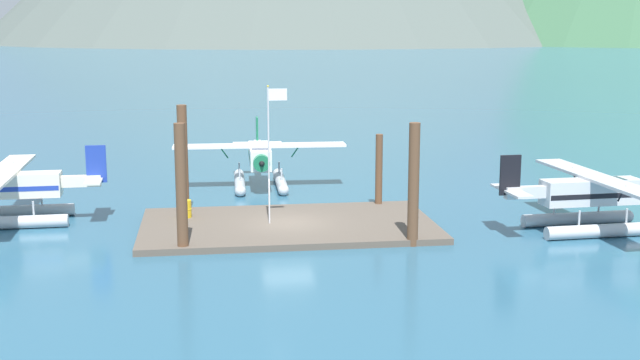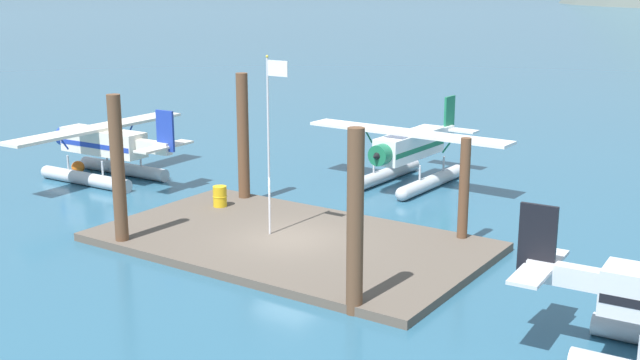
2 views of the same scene
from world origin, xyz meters
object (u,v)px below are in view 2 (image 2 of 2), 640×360
Objects in this scene: flagpole at (271,127)px; seaplane_cream_port_fwd at (103,149)px; mooring_buoy at (78,167)px; fuel_drum at (220,196)px; seaplane_white_bow_centre at (409,153)px.

seaplane_cream_port_fwd is at bearing 166.63° from flagpole.
flagpole is at bearing -13.37° from seaplane_cream_port_fwd.
seaplane_cream_port_fwd is at bearing -4.09° from mooring_buoy.
fuel_drum is at bearing -8.08° from seaplane_cream_port_fwd.
fuel_drum is 9.86m from seaplane_white_bow_centre.
seaplane_white_bow_centre reaches higher than fuel_drum.
seaplane_cream_port_fwd is 15.00m from seaplane_white_bow_centre.
flagpole is 0.64× the size of seaplane_cream_port_fwd.
seaplane_cream_port_fwd is (-12.78, 3.04, -2.84)m from flagpole.
fuel_drum is at bearing 156.49° from flagpole.
seaplane_white_bow_centre is (0.14, 10.64, -2.84)m from flagpole.
seaplane_white_bow_centre is (15.15, 7.44, 1.25)m from mooring_buoy.
seaplane_white_bow_centre is at bearing 89.22° from flagpole.
flagpole is 10.19× the size of mooring_buoy.
seaplane_cream_port_fwd is (2.23, -0.16, 1.25)m from mooring_buoy.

